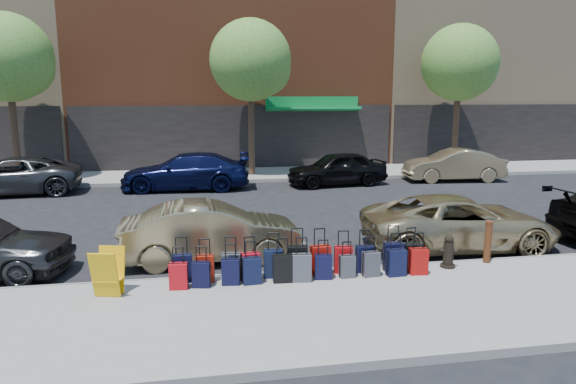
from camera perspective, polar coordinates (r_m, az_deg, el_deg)
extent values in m
plane|color=black|center=(15.64, -2.16, -3.82)|extent=(120.00, 120.00, 0.00)
cube|color=gray|center=(9.55, 3.35, -13.07)|extent=(60.00, 4.00, 0.15)
cube|color=gray|center=(25.37, -5.26, 1.95)|extent=(60.00, 4.00, 0.15)
cube|color=gray|center=(11.38, 0.98, -9.04)|extent=(60.00, 0.08, 0.15)
cube|color=gray|center=(23.39, -4.85, 1.21)|extent=(60.00, 0.08, 0.15)
cube|color=black|center=(27.12, -5.67, 5.96)|extent=(16.66, 0.15, 3.40)
cube|color=#0C7130|center=(27.29, 2.84, 9.19)|extent=(5.00, 0.91, 0.27)
cube|color=#0C7130|center=(27.57, 2.71, 9.93)|extent=(5.00, 0.10, 0.60)
cube|color=tan|center=(37.95, 19.46, 17.82)|extent=(15.00, 12.00, 18.00)
cube|color=black|center=(32.51, 23.88, 5.89)|extent=(14.70, 0.15, 3.40)
cylinder|color=black|center=(25.79, -28.14, 6.41)|extent=(0.30, 0.30, 4.80)
sphere|color=#3F6E24|center=(25.80, -28.73, 12.98)|extent=(3.80, 3.80, 3.80)
sphere|color=#3F6E24|center=(25.60, -27.36, 12.28)|extent=(2.58, 2.58, 2.58)
cylinder|color=black|center=(24.67, -4.10, 7.50)|extent=(0.30, 0.30, 4.80)
sphere|color=#3F6E24|center=(24.68, -4.19, 14.40)|extent=(3.80, 3.80, 3.80)
sphere|color=#3F6E24|center=(24.73, -2.76, 13.53)|extent=(2.58, 2.58, 2.58)
cylinder|color=black|center=(27.79, 18.17, 7.36)|extent=(0.30, 0.30, 4.80)
sphere|color=#3F6E24|center=(27.80, 18.53, 13.47)|extent=(3.80, 3.80, 3.80)
sphere|color=#3F6E24|center=(28.07, 19.59, 12.60)|extent=(2.58, 2.58, 2.58)
cube|color=black|center=(10.80, -11.68, -8.30)|extent=(0.40, 0.24, 0.59)
cylinder|color=black|center=(10.61, -11.81, -5.04)|extent=(0.22, 0.04, 0.03)
cube|color=maroon|center=(10.75, -9.21, -8.39)|extent=(0.39, 0.23, 0.56)
cylinder|color=black|center=(10.57, -9.31, -5.26)|extent=(0.21, 0.05, 0.03)
cube|color=#3B3C41|center=(10.78, -6.34, -8.25)|extent=(0.39, 0.23, 0.57)
cylinder|color=black|center=(10.59, -6.41, -5.09)|extent=(0.21, 0.05, 0.03)
cube|color=#B50B1C|center=(10.79, -4.19, -8.21)|extent=(0.41, 0.27, 0.56)
cylinder|color=black|center=(10.61, -4.24, -5.09)|extent=(0.21, 0.07, 0.03)
cube|color=black|center=(10.86, -1.63, -7.96)|extent=(0.43, 0.29, 0.60)
cylinder|color=black|center=(10.67, -1.65, -4.67)|extent=(0.22, 0.07, 0.03)
cube|color=black|center=(10.97, 1.03, -7.65)|extent=(0.45, 0.28, 0.64)
cylinder|color=black|center=(10.77, 1.04, -4.16)|extent=(0.24, 0.06, 0.03)
cube|color=#9D100A|center=(11.06, 3.61, -7.55)|extent=(0.44, 0.27, 0.62)
cylinder|color=black|center=(10.87, 3.65, -4.17)|extent=(0.23, 0.06, 0.03)
cube|color=#AD0B0E|center=(11.20, 6.15, -7.49)|extent=(0.41, 0.27, 0.58)
cylinder|color=black|center=(11.02, 6.22, -4.40)|extent=(0.22, 0.07, 0.03)
cube|color=black|center=(11.29, 8.53, -7.37)|extent=(0.41, 0.26, 0.58)
cylinder|color=black|center=(11.11, 8.62, -4.27)|extent=(0.22, 0.06, 0.03)
cube|color=black|center=(11.49, 11.62, -7.05)|extent=(0.42, 0.25, 0.62)
cylinder|color=black|center=(11.31, 11.75, -3.79)|extent=(0.23, 0.04, 0.03)
cube|color=black|center=(11.65, 13.57, -6.98)|extent=(0.42, 0.27, 0.58)
cylinder|color=black|center=(11.48, 13.71, -3.98)|extent=(0.22, 0.07, 0.03)
cube|color=#B00B13|center=(10.47, -12.07, -9.13)|extent=(0.37, 0.23, 0.52)
cylinder|color=black|center=(10.30, -12.20, -6.14)|extent=(0.20, 0.05, 0.03)
cube|color=black|center=(10.49, -9.61, -9.03)|extent=(0.38, 0.26, 0.51)
cylinder|color=black|center=(10.31, -9.71, -6.09)|extent=(0.20, 0.07, 0.03)
cube|color=black|center=(10.54, -6.39, -8.81)|extent=(0.38, 0.25, 0.53)
cylinder|color=black|center=(10.36, -6.46, -5.82)|extent=(0.20, 0.06, 0.03)
cube|color=black|center=(10.53, -4.06, -8.72)|extent=(0.39, 0.24, 0.55)
cylinder|color=black|center=(10.35, -4.10, -5.61)|extent=(0.21, 0.05, 0.03)
cube|color=black|center=(10.61, -0.61, -8.49)|extent=(0.40, 0.25, 0.57)
cylinder|color=black|center=(10.42, -0.62, -5.25)|extent=(0.22, 0.04, 0.03)
cube|color=#414247|center=(10.65, 1.53, -8.41)|extent=(0.41, 0.27, 0.57)
cylinder|color=black|center=(10.46, 1.55, -5.19)|extent=(0.22, 0.06, 0.03)
cube|color=black|center=(10.81, 3.93, -8.30)|extent=(0.37, 0.25, 0.51)
cylinder|color=black|center=(10.64, 3.97, -5.44)|extent=(0.20, 0.06, 0.03)
cube|color=#38383C|center=(10.94, 6.59, -8.22)|extent=(0.33, 0.20, 0.47)
cylinder|color=black|center=(10.79, 6.65, -5.62)|extent=(0.18, 0.04, 0.03)
cube|color=#36363B|center=(11.08, 9.21, -7.91)|extent=(0.37, 0.23, 0.52)
cylinder|color=black|center=(10.91, 9.30, -5.06)|extent=(0.20, 0.04, 0.03)
cube|color=black|center=(11.19, 11.93, -7.68)|extent=(0.40, 0.25, 0.57)
cylinder|color=black|center=(11.01, 12.05, -4.61)|extent=(0.22, 0.04, 0.03)
cube|color=#9E0C0A|center=(11.39, 14.28, -7.49)|extent=(0.40, 0.25, 0.56)
cylinder|color=black|center=(11.22, 14.42, -4.53)|extent=(0.21, 0.05, 0.03)
cylinder|color=black|center=(12.10, 17.31, -7.82)|extent=(0.33, 0.33, 0.06)
cylinder|color=black|center=(12.01, 17.39, -6.52)|extent=(0.22, 0.22, 0.52)
sphere|color=black|center=(11.92, 17.47, -5.03)|extent=(0.20, 0.20, 0.20)
cylinder|color=black|center=(12.00, 17.40, -6.27)|extent=(0.38, 0.21, 0.09)
cylinder|color=#38190C|center=(12.58, 21.32, -5.23)|extent=(0.16, 0.16, 0.95)
cylinder|color=#38190C|center=(12.47, 21.47, -3.13)|extent=(0.18, 0.18, 0.04)
cube|color=#E3A80C|center=(10.29, -19.73, -8.71)|extent=(0.55, 0.34, 0.91)
cube|color=#E3A80C|center=(10.58, -19.01, -8.13)|extent=(0.55, 0.34, 0.91)
cube|color=#E3A80C|center=(10.48, -19.32, -9.13)|extent=(0.57, 0.44, 0.02)
imported|color=#9B875F|center=(12.41, -8.45, -4.42)|extent=(4.35, 1.67, 1.42)
imported|color=tan|center=(13.99, 18.48, -3.21)|extent=(5.10, 2.61, 1.38)
imported|color=#343436|center=(23.29, -28.52, 1.57)|extent=(5.56, 2.94, 1.49)
imported|color=#0B1033|center=(21.94, -11.31, 2.25)|extent=(5.44, 2.51, 1.54)
imported|color=black|center=(22.68, 5.46, 2.61)|extent=(4.55, 2.29, 1.49)
imported|color=tan|center=(24.93, 17.93, 2.86)|extent=(4.62, 1.98, 1.48)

